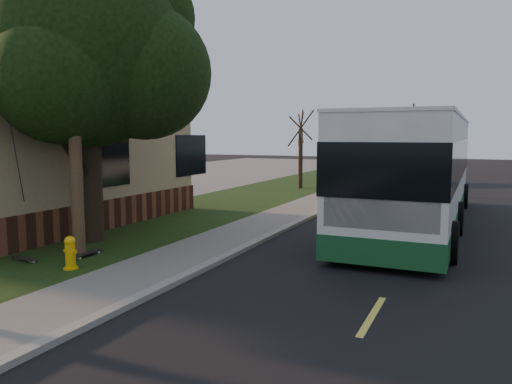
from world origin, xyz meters
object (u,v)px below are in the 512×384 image
(traffic_signal, at_px, (413,133))
(fire_hydrant, at_px, (70,253))
(bare_tree_near, at_px, (301,151))
(skateboard_spare, at_px, (25,259))
(leafy_tree, at_px, (92,54))
(dumpster, at_px, (104,192))
(bare_tree_far, at_px, (358,148))
(skateboard_main, at_px, (87,254))
(distant_car, at_px, (415,172))
(utility_pole, at_px, (71,65))
(transit_bus, at_px, (417,168))

(traffic_signal, bearing_deg, fire_hydrant, -95.21)
(bare_tree_near, xyz_separation_m, skateboard_spare, (-0.60, -17.92, -2.03))
(leafy_tree, xyz_separation_m, dumpster, (-4.61, 5.53, -4.54))
(leafy_tree, distance_m, traffic_signal, 31.76)
(leafy_tree, xyz_separation_m, bare_tree_near, (0.67, 15.35, -3.02))
(bare_tree_near, xyz_separation_m, bare_tree_far, (0.50, 12.00, -0.15))
(skateboard_main, bearing_deg, fire_hydrant, -63.85)
(leafy_tree, bearing_deg, traffic_signal, 81.53)
(bare_tree_far, relative_size, skateboard_spare, 5.02)
(traffic_signal, distance_m, dumpster, 27.56)
(distant_car, bearing_deg, fire_hydrant, -103.08)
(bare_tree_near, bearing_deg, skateboard_spare, -91.90)
(leafy_tree, xyz_separation_m, traffic_signal, (4.67, 31.35, -2.00))
(bare_tree_far, distance_m, skateboard_spare, 30.00)
(distant_car, bearing_deg, bare_tree_far, 127.46)
(fire_hydrant, distance_m, skateboard_main, 1.20)
(skateboard_main, bearing_deg, dumpster, 128.46)
(fire_hydrant, relative_size, dumpster, 0.45)
(distant_car, bearing_deg, dumpster, -126.24)
(bare_tree_far, distance_m, dumpster, 22.62)
(fire_hydrant, distance_m, utility_pole, 4.37)
(utility_pole, bearing_deg, distant_car, 77.39)
(fire_hydrant, relative_size, utility_pole, 0.08)
(skateboard_main, bearing_deg, transit_bus, 49.92)
(leafy_tree, bearing_deg, distant_car, 74.30)
(fire_hydrant, relative_size, transit_bus, 0.06)
(fire_hydrant, distance_m, bare_tree_far, 30.04)
(leafy_tree, distance_m, bare_tree_near, 15.66)
(transit_bus, height_order, dumpster, transit_bus)
(dumpster, bearing_deg, fire_hydrant, -52.92)
(fire_hydrant, height_order, skateboard_spare, fire_hydrant)
(bare_tree_far, distance_m, skateboard_main, 29.02)
(utility_pole, height_order, skateboard_spare, utility_pole)
(bare_tree_near, height_order, skateboard_main, bare_tree_near)
(fire_hydrant, bearing_deg, skateboard_spare, 176.90)
(fire_hydrant, distance_m, bare_tree_near, 18.10)
(skateboard_main, xyz_separation_m, dumpster, (-5.67, 7.13, 0.50))
(traffic_signal, height_order, skateboard_main, traffic_signal)
(leafy_tree, distance_m, skateboard_spare, 5.66)
(transit_bus, distance_m, distant_car, 15.28)
(leafy_tree, relative_size, dumpster, 4.79)
(skateboard_main, bearing_deg, bare_tree_far, 89.78)
(bare_tree_near, distance_m, bare_tree_far, 12.01)
(skateboard_main, bearing_deg, bare_tree_near, 91.31)
(utility_pole, xyz_separation_m, leafy_tree, (-0.87, 1.66, 0.54))
(skateboard_spare, bearing_deg, leafy_tree, 91.67)
(bare_tree_far, height_order, skateboard_main, bare_tree_far)
(bare_tree_far, distance_m, distant_car, 7.71)
(dumpster, distance_m, distant_car, 19.24)
(fire_hydrant, xyz_separation_m, bare_tree_near, (-0.90, 18.00, 1.72))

